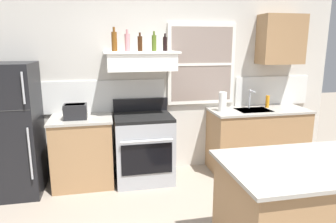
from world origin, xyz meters
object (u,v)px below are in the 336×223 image
(bottle_balsamic_dark, at_px, (165,44))
(kitchen_island, at_px, (305,213))
(toaster, at_px, (75,111))
(dish_soap_bottle, at_px, (267,101))
(refrigerator, at_px, (9,130))
(bottle_brown_stout, at_px, (140,43))
(bottle_olive_oil_square, at_px, (154,43))
(paper_towel_roll, at_px, (223,102))
(bottle_amber_wine, at_px, (114,41))
(stove_range, at_px, (144,147))
(bottle_rose_pink, at_px, (127,42))

(bottle_balsamic_dark, relative_size, kitchen_island, 0.16)
(toaster, relative_size, dish_soap_bottle, 1.65)
(refrigerator, distance_m, bottle_brown_stout, 1.94)
(dish_soap_bottle, bearing_deg, toaster, -176.79)
(toaster, relative_size, bottle_olive_oil_square, 1.17)
(toaster, bearing_deg, bottle_balsamic_dark, 7.58)
(bottle_olive_oil_square, bearing_deg, paper_towel_roll, -3.07)
(bottle_amber_wine, xyz_separation_m, dish_soap_bottle, (2.22, -0.02, -0.87))
(paper_towel_roll, distance_m, dish_soap_bottle, 0.76)
(bottle_olive_oil_square, bearing_deg, stove_range, -152.72)
(bottle_amber_wine, distance_m, bottle_balsamic_dark, 0.66)
(bottle_rose_pink, xyz_separation_m, bottle_balsamic_dark, (0.50, 0.01, -0.02))
(bottle_olive_oil_square, bearing_deg, toaster, -174.19)
(stove_range, bearing_deg, bottle_balsamic_dark, 23.39)
(bottle_balsamic_dark, xyz_separation_m, kitchen_island, (0.78, -2.05, -1.38))
(toaster, bearing_deg, stove_range, 1.07)
(refrigerator, distance_m, kitchen_island, 3.36)
(bottle_olive_oil_square, relative_size, kitchen_island, 0.18)
(toaster, bearing_deg, kitchen_island, -43.83)
(kitchen_island, bearing_deg, bottle_rose_pink, 122.11)
(bottle_rose_pink, bearing_deg, bottle_balsamic_dark, 0.92)
(bottle_olive_oil_square, height_order, paper_towel_roll, bottle_olive_oil_square)
(refrigerator, bearing_deg, bottle_rose_pink, 6.04)
(bottle_balsamic_dark, relative_size, dish_soap_bottle, 1.26)
(bottle_amber_wine, height_order, kitchen_island, bottle_amber_wine)
(bottle_balsamic_dark, height_order, paper_towel_roll, bottle_balsamic_dark)
(toaster, xyz_separation_m, bottle_balsamic_dark, (1.19, 0.16, 0.83))
(bottle_rose_pink, distance_m, paper_towel_roll, 1.54)
(refrigerator, height_order, toaster, refrigerator)
(stove_range, relative_size, paper_towel_roll, 4.04)
(stove_range, xyz_separation_m, bottle_rose_pink, (-0.17, 0.13, 1.40))
(bottle_balsamic_dark, bearing_deg, refrigerator, -175.24)
(bottle_olive_oil_square, xyz_separation_m, dish_soap_bottle, (1.71, 0.05, -0.85))
(toaster, distance_m, bottle_brown_stout, 1.20)
(paper_towel_roll, bearing_deg, bottle_balsamic_dark, 172.60)
(paper_towel_roll, distance_m, kitchen_island, 2.03)
(bottle_balsamic_dark, bearing_deg, paper_towel_roll, -7.40)
(dish_soap_bottle, bearing_deg, bottle_olive_oil_square, -178.37)
(bottle_amber_wine, bearing_deg, dish_soap_bottle, -0.39)
(toaster, relative_size, paper_towel_roll, 1.10)
(stove_range, distance_m, bottle_balsamic_dark, 1.42)
(bottle_rose_pink, bearing_deg, paper_towel_roll, -4.24)
(stove_range, xyz_separation_m, bottle_amber_wine, (-0.34, 0.15, 1.41))
(stove_range, height_order, bottle_amber_wine, bottle_amber_wine)
(toaster, xyz_separation_m, bottle_rose_pink, (0.69, 0.15, 0.85))
(paper_towel_roll, relative_size, kitchen_island, 0.19)
(refrigerator, height_order, kitchen_island, refrigerator)
(stove_range, relative_size, bottle_amber_wine, 3.58)
(bottle_balsamic_dark, height_order, dish_soap_bottle, bottle_balsamic_dark)
(bottle_brown_stout, xyz_separation_m, dish_soap_bottle, (1.89, 0.03, -0.84))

